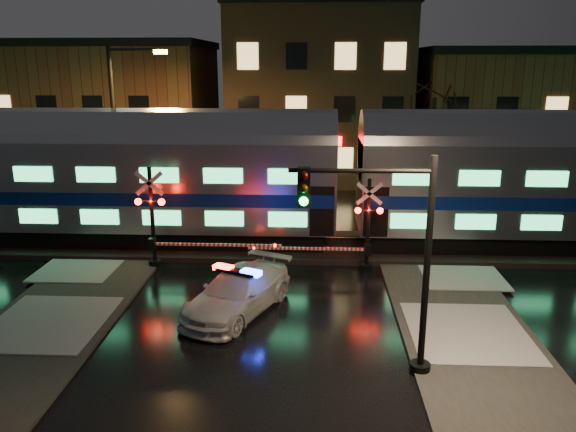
% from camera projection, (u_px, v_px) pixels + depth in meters
% --- Properties ---
extents(ground, '(120.00, 120.00, 0.00)m').
position_uv_depth(ground, '(263.00, 293.00, 20.22)').
color(ground, black).
rests_on(ground, ground).
extents(ballast, '(90.00, 4.20, 0.24)m').
position_uv_depth(ballast, '(273.00, 246.00, 25.01)').
color(ballast, black).
rests_on(ballast, ground).
extents(sidewalk_right, '(4.00, 20.00, 0.12)m').
position_uv_depth(sidewalk_right, '(498.00, 390.00, 14.12)').
color(sidewalk_right, '#2D2D2D').
rests_on(sidewalk_right, ground).
extents(building_left, '(14.00, 10.00, 9.00)m').
position_uv_depth(building_left, '(112.00, 113.00, 40.83)').
color(building_left, brown).
rests_on(building_left, ground).
extents(building_mid, '(12.00, 11.00, 11.50)m').
position_uv_depth(building_mid, '(318.00, 95.00, 40.28)').
color(building_mid, brown).
rests_on(building_mid, ground).
extents(building_right, '(12.00, 10.00, 8.50)m').
position_uv_depth(building_right, '(502.00, 118.00, 39.59)').
color(building_right, brown).
rests_on(building_right, ground).
extents(train, '(51.00, 3.12, 5.92)m').
position_uv_depth(train, '(348.00, 175.00, 23.99)').
color(train, black).
rests_on(train, ballast).
extents(police_car, '(3.76, 5.23, 1.57)m').
position_uv_depth(police_car, '(238.00, 292.00, 18.47)').
color(police_car, silver).
rests_on(police_car, ground).
extents(crossing_signal_right, '(5.29, 0.63, 3.75)m').
position_uv_depth(crossing_signal_right, '(358.00, 235.00, 21.86)').
color(crossing_signal_right, black).
rests_on(crossing_signal_right, ground).
extents(crossing_signal_left, '(5.81, 0.66, 4.12)m').
position_uv_depth(crossing_signal_left, '(161.00, 228.00, 22.19)').
color(crossing_signal_left, black).
rests_on(crossing_signal_left, ground).
extents(traffic_light, '(3.79, 0.69, 5.87)m').
position_uv_depth(traffic_light, '(391.00, 263.00, 14.17)').
color(traffic_light, black).
rests_on(traffic_light, ground).
extents(streetlight, '(2.96, 0.31, 8.84)m').
position_uv_depth(streetlight, '(120.00, 123.00, 27.91)').
color(streetlight, black).
rests_on(streetlight, ground).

